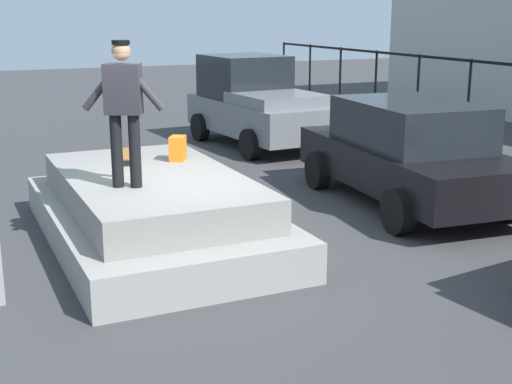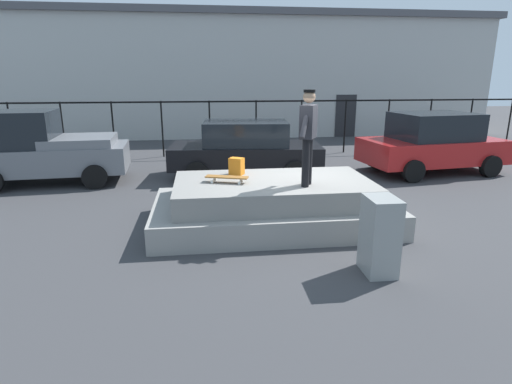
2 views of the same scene
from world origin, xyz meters
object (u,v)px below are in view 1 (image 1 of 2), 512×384
(car_black_sedan_mid, at_px, (409,152))
(car_grey_pickup_near, at_px, (256,103))
(skateboard, at_px, (129,154))
(skateboarder, at_px, (124,103))
(backpack, at_px, (178,148))

(car_black_sedan_mid, bearing_deg, car_grey_pickup_near, -179.01)
(skateboard, bearing_deg, car_grey_pickup_near, 138.86)
(car_grey_pickup_near, relative_size, car_black_sedan_mid, 0.93)
(car_grey_pickup_near, bearing_deg, skateboarder, -36.23)
(backpack, height_order, car_black_sedan_mid, car_black_sedan_mid)
(skateboarder, bearing_deg, car_black_sedan_mid, 98.00)
(backpack, xyz_separation_m, car_black_sedan_mid, (0.57, 3.60, -0.25))
(backpack, distance_m, car_grey_pickup_near, 6.09)
(skateboarder, height_order, skateboard, skateboarder)
(backpack, xyz_separation_m, car_grey_pickup_near, (-4.99, 3.50, -0.12))
(skateboard, distance_m, backpack, 0.69)
(car_grey_pickup_near, height_order, car_black_sedan_mid, car_grey_pickup_near)
(car_black_sedan_mid, bearing_deg, backpack, -98.96)
(skateboard, relative_size, car_grey_pickup_near, 0.20)
(car_grey_pickup_near, distance_m, car_black_sedan_mid, 5.56)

